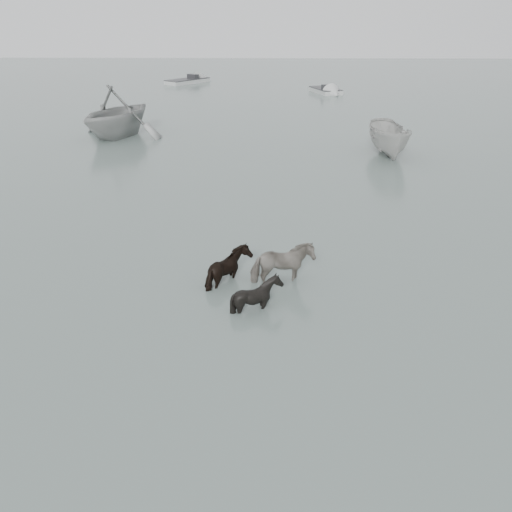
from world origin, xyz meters
name	(u,v)px	position (x,y,z in m)	size (l,w,h in m)	color
ground	(261,321)	(0.00, 0.00, 0.00)	(140.00, 140.00, 0.00)	#4E5D58
pony_pinto	(282,259)	(0.53, 2.03, 0.70)	(0.76, 1.67, 1.41)	black
pony_dark	(229,261)	(-0.89, 2.00, 0.65)	(1.28, 1.10, 1.29)	black
pony_black	(257,286)	(-0.13, 0.61, 0.62)	(0.99, 1.12, 1.23)	black
rowboat_trail	(117,110)	(-8.26, 20.24, 1.50)	(4.90, 5.68, 2.99)	#969996
boat_small	(390,138)	(6.12, 16.26, 0.87)	(1.70, 4.52, 1.75)	#B1B0AC
skiff_mid	(326,88)	(4.96, 37.52, 0.38)	(4.58, 1.60, 0.75)	#ABAEAB
skiff_far	(187,79)	(-7.45, 43.62, 0.38)	(6.11, 1.60, 0.75)	#ADB0AE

